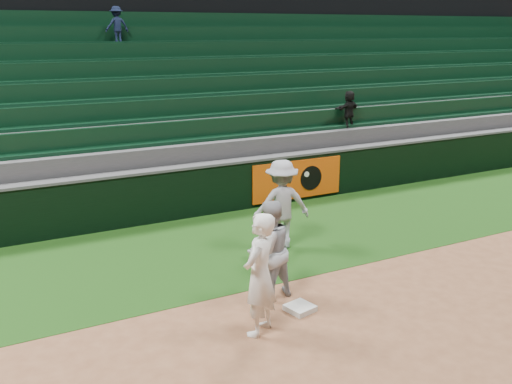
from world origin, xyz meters
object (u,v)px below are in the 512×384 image
Objects in this scene: first_baseman at (260,274)px; base_coach at (282,204)px; first_base at (300,308)px; baserunner at (269,250)px.

first_baseman is 1.02× the size of base_coach.
baserunner reaches higher than first_base.
first_base is 0.21× the size of first_baseman.
first_base is at bearing 79.35° from base_coach.
first_baseman is at bearing -161.63° from first_base.
first_base is 2.91m from base_coach.
first_baseman reaches higher than base_coach.
base_coach is at bearing 66.34° from first_base.
first_baseman is 1.10× the size of baserunner.
first_base is at bearing 98.74° from baserunner.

